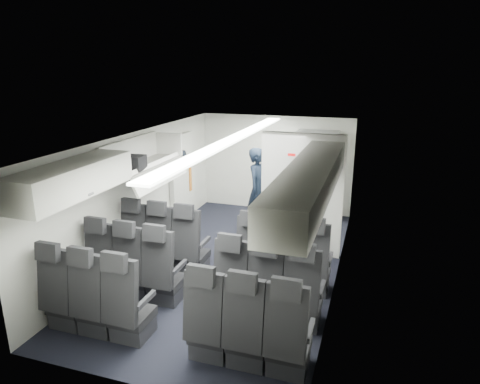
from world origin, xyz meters
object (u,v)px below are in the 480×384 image
Objects in this scene: boarding_door at (182,179)px; flight_attendant at (258,190)px; seat_row_rear at (167,318)px; seat_row_mid at (198,282)px; galley_unit at (316,175)px; seat_row_front at (221,255)px; carry_on_bag at (130,164)px.

boarding_door reaches higher than flight_attendant.
boarding_door is (-1.64, 3.89, 0.55)m from seat_row_rear.
boarding_door is (-1.64, 2.99, 0.55)m from seat_row_mid.
galley_unit is at bearing 24.28° from boarding_door.
seat_row_front is at bearing 90.00° from seat_row_mid.
flight_attendant is at bearing 90.40° from seat_row_rear.
seat_row_mid is (0.00, -0.90, 0.00)m from seat_row_front.
flight_attendant is (1.61, 0.12, -0.12)m from boarding_door.
seat_row_front is 1.80m from seat_row_rear.
flight_attendant is (-0.03, 4.01, 0.43)m from seat_row_rear.
seat_row_front is at bearing 0.99° from carry_on_bag.
boarding_door reaches higher than seat_row_rear.
boarding_door is 4.33× the size of carry_on_bag.
boarding_door is at bearing 128.16° from seat_row_front.
galley_unit reaches higher than seat_row_front.
galley_unit and carry_on_bag have the same top height.
seat_row_rear is 4.25m from boarding_door.
carry_on_bag is at bearing 160.98° from flight_attendant.
seat_row_front is 1.99× the size of flight_attendant.
flight_attendant is (-0.03, 2.21, 0.43)m from seat_row_front.
carry_on_bag is at bearing 151.71° from seat_row_mid.
boarding_door is (-2.59, -1.17, 0.00)m from galley_unit.
carry_on_bag reaches higher than seat_row_front.
carry_on_bag is (-1.38, -2.35, 0.93)m from flight_attendant.
boarding_door reaches higher than seat_row_mid.
seat_row_front is 2.25m from flight_attendant.
seat_row_rear is 5.17m from galley_unit.
seat_row_mid is 4.30m from galley_unit.
galley_unit reaches higher than flight_attendant.
carry_on_bag is at bearing 130.32° from seat_row_rear.
boarding_door is at bearing 105.69° from flight_attendant.
seat_row_mid is 3.45m from boarding_door.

